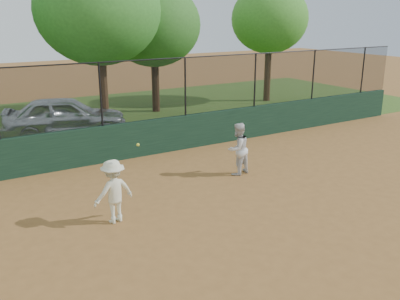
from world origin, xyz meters
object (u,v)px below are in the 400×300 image
player_main (114,191)px  tree_3 (154,25)px  player_second (238,149)px  tree_4 (270,19)px  parked_car (65,116)px  tree_2 (98,10)px

player_main → tree_3: size_ratio=0.32×
player_second → player_main: size_ratio=0.82×
player_second → tree_4: 12.53m
player_second → player_main: (-4.28, -1.14, -0.03)m
tree_4 → player_second: bearing=-133.3°
parked_car → tree_4: bearing=-64.1°
tree_2 → tree_4: 9.57m
tree_2 → tree_4: bearing=5.0°
parked_car → player_main: 8.21m
player_main → player_second: bearing=15.0°
parked_car → player_second: (3.19, -6.99, -0.00)m
parked_car → player_second: 7.69m
tree_2 → tree_3: (3.09, 1.42, -0.65)m
tree_3 → player_main: bearing=-120.2°
parked_car → tree_3: bearing=-47.8°
tree_3 → tree_4: bearing=-5.2°
tree_2 → player_second: bearing=-80.8°
tree_3 → tree_4: size_ratio=0.98×
tree_4 → tree_2: bearing=-175.0°
player_main → tree_3: tree_3 is taller
player_second → tree_2: bearing=-93.7°
parked_car → player_second: bearing=-138.3°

